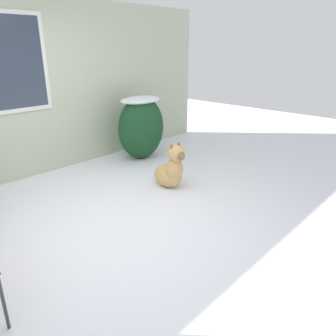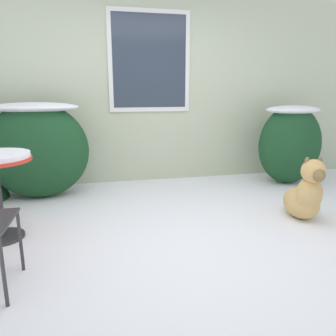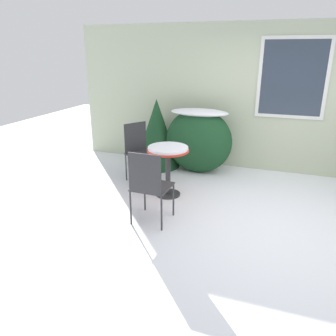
# 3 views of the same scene
# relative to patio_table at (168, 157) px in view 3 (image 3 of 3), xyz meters

# --- Properties ---
(ground_plane) EXTENTS (16.00, 16.00, 0.00)m
(ground_plane) POSITION_rel_patio_table_xyz_m (1.59, -0.47, -0.63)
(ground_plane) COLOR white
(house_wall) EXTENTS (8.00, 0.10, 2.64)m
(house_wall) POSITION_rel_patio_table_xyz_m (1.59, 1.73, 0.71)
(house_wall) COLOR #B2BC9E
(house_wall) RESTS_ON ground_plane
(shrub_left) EXTENTS (1.23, 0.62, 1.18)m
(shrub_left) POSITION_rel_patio_table_xyz_m (0.18, 1.18, -0.00)
(shrub_left) COLOR #194223
(shrub_left) RESTS_ON ground_plane
(evergreen_bush) EXTENTS (0.89, 0.89, 1.31)m
(evergreen_bush) POSITION_rel_patio_table_xyz_m (-0.67, 1.25, 0.02)
(evergreen_bush) COLOR #194223
(evergreen_bush) RESTS_ON ground_plane
(patio_table) EXTENTS (0.64, 0.64, 0.79)m
(patio_table) POSITION_rel_patio_table_xyz_m (0.00, 0.00, 0.00)
(patio_table) COLOR #2D2D30
(patio_table) RESTS_ON ground_plane
(patio_chair_near_table) EXTENTS (0.65, 0.65, 1.00)m
(patio_chair_near_table) POSITION_rel_patio_table_xyz_m (-0.67, 0.46, -0.08)
(patio_chair_near_table) COLOR #2D2D30
(patio_chair_near_table) RESTS_ON ground_plane
(patio_chair_far_side) EXTENTS (0.48, 0.48, 1.00)m
(patio_chair_far_side) POSITION_rel_patio_table_xyz_m (0.07, -0.92, -0.08)
(patio_chair_far_side) COLOR #2D2D30
(patio_chair_far_side) RESTS_ON ground_plane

